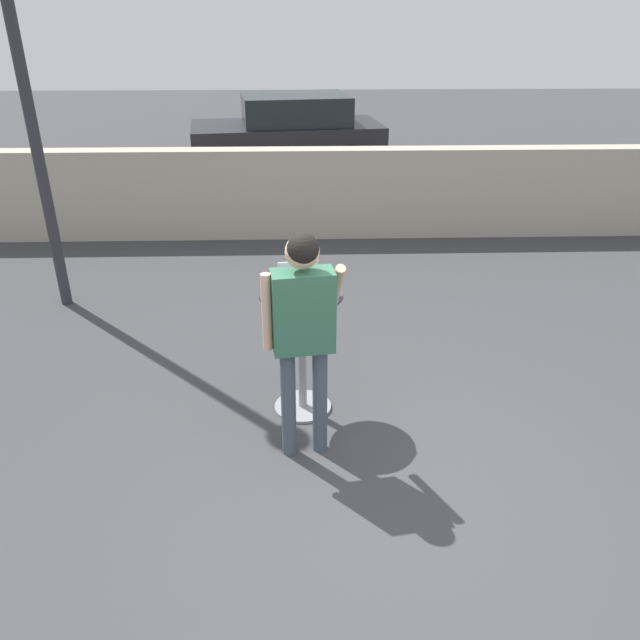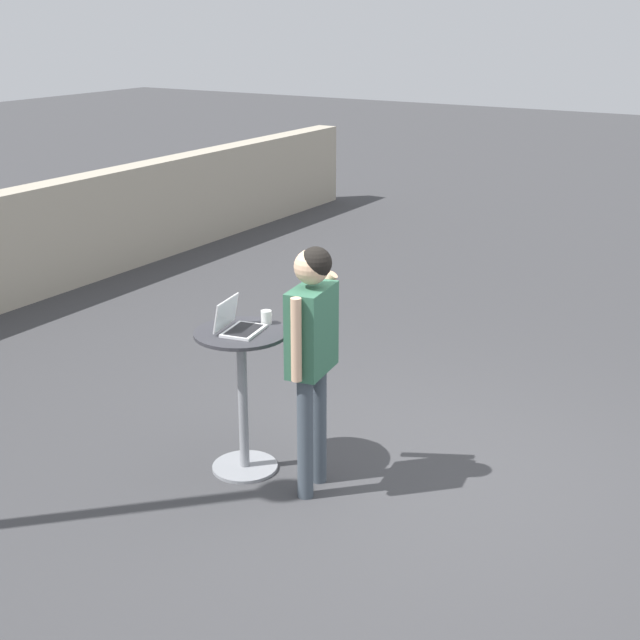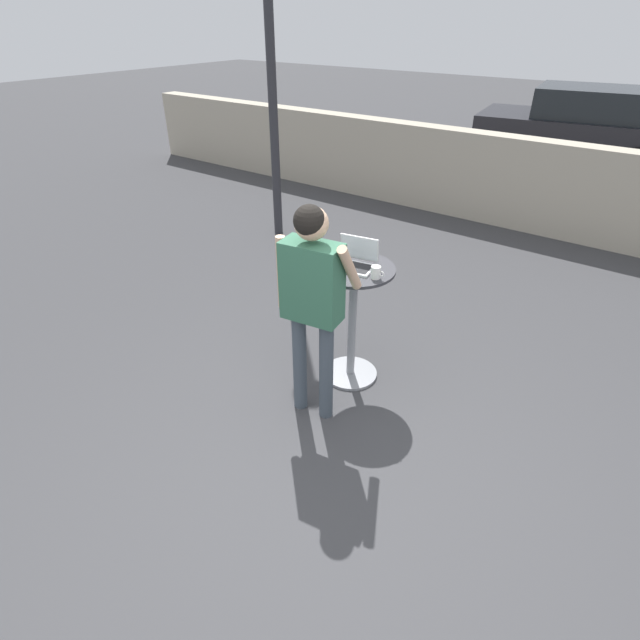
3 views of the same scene
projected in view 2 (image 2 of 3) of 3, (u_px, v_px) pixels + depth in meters
ground_plane at (416, 478)px, 6.41m from camera, size 50.00×50.00×0.00m
cafe_table at (243, 386)px, 6.33m from camera, size 0.66×0.66×1.07m
laptop at (237, 324)px, 6.18m from camera, size 0.36×0.32×0.23m
coffee_mug at (266, 317)px, 6.34m from camera, size 0.11×0.08×0.10m
standing_person at (312, 338)px, 5.90m from camera, size 0.57×0.43×1.76m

